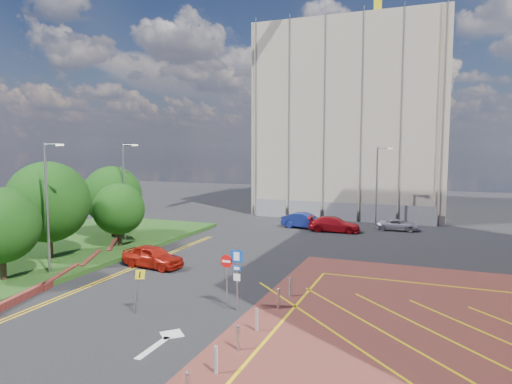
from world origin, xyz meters
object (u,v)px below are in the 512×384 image
Objects in this scene: lamp_back at (378,183)px; car_blue_back at (305,221)px; tree_c at (119,209)px; car_silver_back at (397,225)px; car_red_left at (153,256)px; tree_a at (1,225)px; tree_d at (112,195)px; tree_b at (48,202)px; car_red_back at (334,224)px; warning_sign at (138,286)px; sign_cluster at (233,272)px; lamp_left_far at (125,188)px; lamp_left_near at (48,203)px.

lamp_back is 1.74× the size of car_blue_back.
car_silver_back is at bearing 39.71° from tree_c.
lamp_back is 25.02m from car_red_left.
tree_d is at bearing 100.89° from tree_a.
tree_d is 11.18m from car_red_left.
tree_b is (-1.50, 5.00, 0.73)m from tree_a.
car_red_back is (14.70, 23.48, -2.80)m from tree_a.
warning_sign is (9.80, -11.19, -1.76)m from tree_c.
tree_a is 1.69× the size of sign_cluster.
car_red_back is (14.20, 13.48, -2.49)m from tree_c.
car_red_back is (-3.38, -4.52, -3.65)m from lamp_back.
car_silver_back is at bearing 34.86° from lamp_left_far.
tree_b is 0.84× the size of lamp_back.
lamp_left_far reaches higher than warning_sign.
car_red_left is at bearing 47.04° from tree_a.
lamp_back is 1.64× the size of car_red_back.
tree_a is at bearing 144.57° from car_red_back.
warning_sign is at bearing -20.10° from lamp_left_near.
tree_a is 0.80× the size of tree_b.
tree_b is 2.11× the size of sign_cluster.
sign_cluster is at bearing 28.55° from warning_sign.
sign_cluster is 26.11m from car_silver_back.
car_red_back is at bearing -20.02° from car_red_left.
lamp_back is at bearing -51.80° from car_blue_back.
tree_c is 0.61× the size of lamp_left_far.
sign_cluster is 23.43m from car_blue_back.
tree_d is 1.55× the size of car_silver_back.
lamp_left_near reaches higher than car_silver_back.
warning_sign is (10.30, -1.19, -2.07)m from tree_a.
tree_b is 0.84× the size of lamp_left_far.
tree_d is 20.39m from car_red_back.
tree_a is 2.80m from lamp_left_near.
lamp_left_far reaches higher than car_red_left.
tree_c is 0.61× the size of lamp_left_near.
tree_b is 8.36m from car_red_left.
tree_d reaches higher than car_blue_back.
lamp_back is at bearing 45.68° from tree_c.
tree_b reaches higher than tree_a.
sign_cluster is 4.58m from warning_sign.
tree_a is 12.06m from lamp_left_far.
warning_sign reaches higher than car_red_back.
sign_cluster reaches higher than warning_sign.
tree_b is at bearing 129.30° from car_silver_back.
tree_c is at bearing -134.32° from lamp_back.
tree_a is 33.34m from lamp_back.
car_red_back is at bearing -126.85° from lamp_back.
tree_c reaches higher than car_blue_back.
lamp_left_near is at bearing 175.44° from sign_cluster.
car_silver_back is at bearing 76.88° from sign_cluster.
tree_d is at bearing -143.91° from lamp_back.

